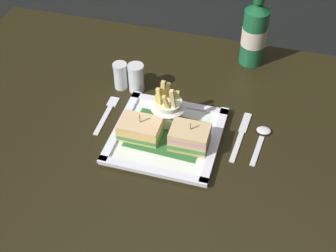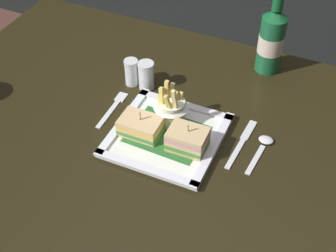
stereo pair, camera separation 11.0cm
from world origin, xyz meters
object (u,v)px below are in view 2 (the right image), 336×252
fries_cup (171,107)px  beer_bottle (272,38)px  sandwich_half_right (187,139)px  square_plate (166,136)px  dining_table (170,162)px  sandwich_half_left (141,126)px  pepper_shaker (146,77)px  fork (113,107)px  spoon (263,145)px  knife (242,141)px  salt_shaker (132,74)px

fries_cup → beer_bottle: beer_bottle is taller
sandwich_half_right → square_plate: bearing=165.1°
sandwich_half_right → fries_cup: bearing=136.3°
beer_bottle → dining_table: bearing=-110.9°
fries_cup → sandwich_half_left: bearing=-125.5°
square_plate → fries_cup: size_ratio=2.22×
square_plate → pepper_shaker: 0.20m
square_plate → pepper_shaker: size_ratio=3.17×
dining_table → sandwich_half_right: sandwich_half_right is taller
sandwich_half_left → fork: sandwich_half_left is taller
dining_table → sandwich_half_right: size_ratio=14.94×
beer_bottle → fries_cup: bearing=-116.3°
sandwich_half_left → fries_cup: size_ratio=0.86×
sandwich_half_right → dining_table: bearing=158.9°
spoon → dining_table: bearing=-163.5°
knife → spoon: (0.05, 0.01, 0.00)m
square_plate → salt_shaker: 0.23m
salt_shaker → beer_bottle: bearing=34.0°
sandwich_half_right → knife: sandwich_half_right is taller
sandwich_half_left → knife: sandwich_half_left is taller
sandwich_half_right → knife: bearing=35.4°
square_plate → fries_cup: (-0.01, 0.05, 0.05)m
knife → beer_bottle: bearing=94.6°
sandwich_half_right → salt_shaker: 0.28m
dining_table → sandwich_half_left: 0.14m
sandwich_half_left → beer_bottle: beer_bottle is taller
dining_table → salt_shaker: 0.26m
sandwich_half_right → spoon: sandwich_half_right is taller
sandwich_half_right → spoon: size_ratio=0.68×
square_plate → beer_bottle: size_ratio=0.93×
sandwich_half_left → salt_shaker: bearing=123.0°
fries_cup → fork: 0.17m
square_plate → pepper_shaker: (-0.13, 0.15, 0.03)m
dining_table → fries_cup: (-0.02, 0.05, 0.14)m
square_plate → spoon: bearing=17.1°
beer_bottle → salt_shaker: 0.38m
salt_shaker → pepper_shaker: pepper_shaker is taller
spoon → pepper_shaker: 0.36m
beer_bottle → pepper_shaker: size_ratio=3.42×
dining_table → sandwich_half_right: (0.05, -0.02, 0.12)m
sandwich_half_left → pepper_shaker: bearing=111.5°
beer_bottle → knife: beer_bottle is taller
sandwich_half_right → pepper_shaker: bearing=137.5°
dining_table → square_plate: bearing=-143.4°
pepper_shaker → dining_table: bearing=-48.5°
knife → sandwich_half_right: bearing=-144.6°
fork → pepper_shaker: 0.12m
sandwich_half_left → fork: (-0.11, 0.06, -0.03)m
fork → pepper_shaker: size_ratio=1.81×
sandwich_half_right → sandwich_half_left: bearing=-180.0°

